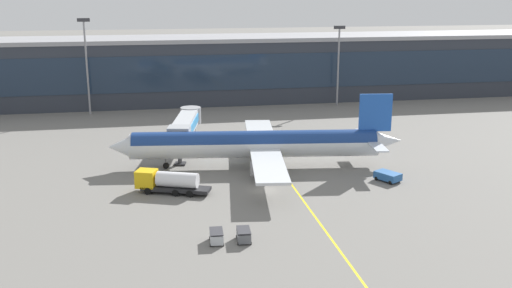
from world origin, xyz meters
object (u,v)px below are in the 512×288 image
object	(u,v)px
fuel_tanker	(168,181)
pushback_tug	(388,176)
baggage_cart_1	(244,235)
baggage_cart_0	(216,236)
main_airliner	(256,144)

from	to	relation	value
fuel_tanker	pushback_tug	bearing A→B (deg)	-1.23
pushback_tug	baggage_cart_1	bearing A→B (deg)	-144.95
baggage_cart_1	baggage_cart_0	bearing A→B (deg)	176.58
baggage_cart_0	baggage_cart_1	world-z (taller)	same
fuel_tanker	baggage_cart_0	bearing A→B (deg)	-75.08
baggage_cart_1	pushback_tug	bearing A→B (deg)	35.05
pushback_tug	baggage_cart_0	distance (m)	33.59
pushback_tug	baggage_cart_1	world-z (taller)	baggage_cart_1
main_airliner	baggage_cart_0	size ratio (longest dim) A/B	17.68
fuel_tanker	pushback_tug	world-z (taller)	fuel_tanker
main_airliner	fuel_tanker	xyz separation A→B (m)	(-14.87, -10.13, -2.21)
main_airliner	baggage_cart_0	distance (m)	30.34
main_airliner	pushback_tug	size ratio (longest dim) A/B	10.90
main_airliner	pushback_tug	bearing A→B (deg)	-30.25
fuel_tanker	pushback_tug	size ratio (longest dim) A/B	2.47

